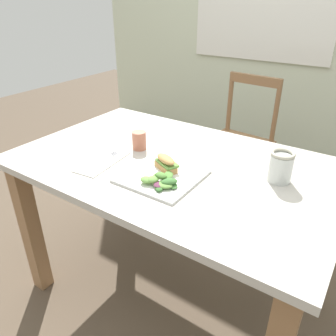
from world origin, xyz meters
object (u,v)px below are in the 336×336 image
object	(u,v)px
mason_jar_iced_tea	(280,168)
dining_table	(174,188)
plate_lunch	(162,176)
cup_extra_side	(139,140)
sandwich_half_front	(166,163)
chair_wooden_far	(239,141)
fork_on_napkin	(105,159)

from	to	relation	value
mason_jar_iced_tea	dining_table	bearing A→B (deg)	-168.58
dining_table	plate_lunch	size ratio (longest dim) A/B	4.79
plate_lunch	mason_jar_iced_tea	world-z (taller)	mason_jar_iced_tea
dining_table	plate_lunch	bearing A→B (deg)	-75.18
plate_lunch	cup_extra_side	xyz separation A→B (m)	(-0.22, 0.15, 0.03)
mason_jar_iced_tea	sandwich_half_front	bearing A→B (deg)	-155.20
dining_table	chair_wooden_far	xyz separation A→B (m)	(-0.11, 0.99, -0.16)
mason_jar_iced_tea	plate_lunch	bearing A→B (deg)	-149.51
cup_extra_side	sandwich_half_front	bearing A→B (deg)	-26.71
plate_lunch	sandwich_half_front	bearing A→B (deg)	103.56
dining_table	mason_jar_iced_tea	bearing A→B (deg)	11.42
sandwich_half_front	fork_on_napkin	world-z (taller)	sandwich_half_front
chair_wooden_far	plate_lunch	size ratio (longest dim) A/B	3.21
fork_on_napkin	cup_extra_side	bearing A→B (deg)	75.11
chair_wooden_far	fork_on_napkin	size ratio (longest dim) A/B	4.68
dining_table	cup_extra_side	distance (m)	0.25
chair_wooden_far	plate_lunch	xyz separation A→B (m)	(0.14, -1.12, 0.30)
dining_table	mason_jar_iced_tea	xyz separation A→B (m)	(0.40, 0.08, 0.18)
fork_on_napkin	mason_jar_iced_tea	xyz separation A→B (m)	(0.63, 0.23, 0.05)
fork_on_napkin	sandwich_half_front	bearing A→B (deg)	13.21
dining_table	mason_jar_iced_tea	size ratio (longest dim) A/B	11.43
mason_jar_iced_tea	fork_on_napkin	bearing A→B (deg)	-159.75
sandwich_half_front	cup_extra_side	xyz separation A→B (m)	(-0.21, 0.11, 0.00)
cup_extra_side	dining_table	bearing A→B (deg)	-4.72
dining_table	cup_extra_side	xyz separation A→B (m)	(-0.19, 0.02, 0.17)
plate_lunch	chair_wooden_far	bearing A→B (deg)	97.24
plate_lunch	mason_jar_iced_tea	xyz separation A→B (m)	(0.36, 0.21, 0.05)
chair_wooden_far	fork_on_napkin	bearing A→B (deg)	-96.39
sandwich_half_front	chair_wooden_far	bearing A→B (deg)	96.99
fork_on_napkin	cup_extra_side	distance (m)	0.18
sandwich_half_front	mason_jar_iced_tea	bearing A→B (deg)	24.80
dining_table	mason_jar_iced_tea	distance (m)	0.45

